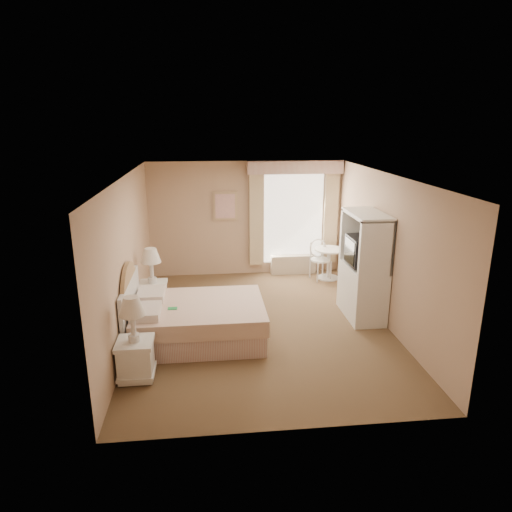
{
  "coord_description": "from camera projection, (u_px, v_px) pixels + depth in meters",
  "views": [
    {
      "loc": [
        -0.84,
        -7.01,
        3.32
      ],
      "look_at": [
        -0.04,
        0.3,
        1.13
      ],
      "focal_mm": 32.0,
      "sensor_mm": 36.0,
      "label": 1
    }
  ],
  "objects": [
    {
      "name": "armoire",
      "position": [
        363.0,
        274.0,
        7.87
      ],
      "size": [
        0.56,
        1.11,
        1.85
      ],
      "color": "white",
      "rests_on": "room"
    },
    {
      "name": "nightstand_near",
      "position": [
        135.0,
        349.0,
        6.0
      ],
      "size": [
        0.48,
        0.48,
        1.15
      ],
      "color": "white",
      "rests_on": "room"
    },
    {
      "name": "nightstand_far",
      "position": [
        153.0,
        289.0,
        8.08
      ],
      "size": [
        0.49,
        0.49,
        1.18
      ],
      "color": "white",
      "rests_on": "room"
    },
    {
      "name": "cafe_chair",
      "position": [
        319.0,
        256.0,
        9.84
      ],
      "size": [
        0.53,
        0.53,
        0.87
      ],
      "rotation": [
        0.0,
        0.0,
        0.3
      ],
      "color": "silver",
      "rests_on": "room"
    },
    {
      "name": "framed_art",
      "position": [
        225.0,
        206.0,
        9.81
      ],
      "size": [
        0.52,
        0.04,
        0.62
      ],
      "color": "tan",
      "rests_on": "room"
    },
    {
      "name": "round_table",
      "position": [
        329.0,
        259.0,
        9.86
      ],
      "size": [
        0.64,
        0.64,
        0.67
      ],
      "color": "silver",
      "rests_on": "room"
    },
    {
      "name": "bed",
      "position": [
        192.0,
        319.0,
        7.12
      ],
      "size": [
        2.07,
        1.56,
        1.38
      ],
      "color": "tan",
      "rests_on": "room"
    },
    {
      "name": "room",
      "position": [
        261.0,
        254.0,
        7.36
      ],
      "size": [
        4.21,
        5.51,
        2.51
      ],
      "color": "brown",
      "rests_on": "ground"
    },
    {
      "name": "window",
      "position": [
        294.0,
        215.0,
        9.97
      ],
      "size": [
        2.05,
        0.22,
        2.51
      ],
      "color": "white",
      "rests_on": "room"
    }
  ]
}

